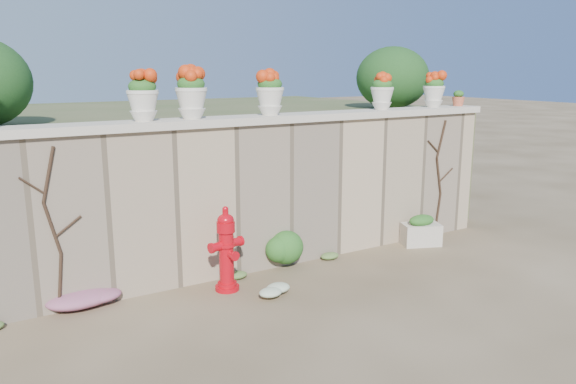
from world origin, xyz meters
TOP-DOWN VIEW (x-y plane):
  - ground at (0.00, 0.00)m, footprint 80.00×80.00m
  - stone_wall at (0.00, 1.80)m, footprint 8.00×0.40m
  - wall_cap at (0.00, 1.80)m, footprint 8.10×0.52m
  - raised_fill at (0.00, 5.00)m, footprint 9.00×6.00m
  - back_shrub_right at (3.40, 3.00)m, footprint 1.30×1.30m
  - vine_left at (-2.67, 1.58)m, footprint 0.60×0.04m
  - vine_right at (3.23, 1.58)m, footprint 0.60×0.04m
  - fire_hydrant at (-0.77, 1.23)m, footprint 0.47×0.33m
  - planter_box at (2.62, 1.32)m, footprint 0.66×0.53m
  - green_shrub at (0.27, 1.55)m, footprint 0.68×0.61m
  - magenta_clump at (-2.35, 1.55)m, footprint 0.99×0.66m
  - white_flowers at (-0.36, 0.71)m, footprint 0.53×0.42m
  - urn_pot_1 at (-1.53, 1.80)m, footprint 0.37×0.37m
  - urn_pot_2 at (-0.93, 1.80)m, footprint 0.39×0.39m
  - urn_pot_3 at (0.19, 1.80)m, footprint 0.38×0.38m
  - urn_pot_4 at (2.14, 1.80)m, footprint 0.35×0.35m
  - urn_pot_5 at (3.22, 1.80)m, footprint 0.35×0.35m
  - terracotta_pot at (3.80, 1.80)m, footprint 0.21×0.21m

SIDE VIEW (x-z plane):
  - ground at x=0.00m, z-range 0.00..0.00m
  - white_flowers at x=-0.36m, z-range 0.00..0.19m
  - magenta_clump at x=-2.35m, z-range 0.00..0.26m
  - planter_box at x=2.62m, z-range -0.02..0.47m
  - green_shrub at x=0.27m, z-range 0.00..0.65m
  - fire_hydrant at x=-0.77m, z-range 0.00..1.07m
  - vine_left at x=-2.67m, z-range 0.04..1.94m
  - vine_right at x=3.23m, z-range 0.04..1.94m
  - stone_wall at x=0.00m, z-range 0.00..2.00m
  - raised_fill at x=0.00m, z-range 0.00..2.00m
  - wall_cap at x=0.00m, z-range 2.00..2.10m
  - terracotta_pot at x=3.80m, z-range 2.09..2.34m
  - urn_pot_4 at x=2.14m, z-range 2.10..2.64m
  - urn_pot_5 at x=3.22m, z-range 2.10..2.64m
  - urn_pot_1 at x=-1.53m, z-range 2.10..2.68m
  - urn_pot_3 at x=0.19m, z-range 2.10..2.69m
  - urn_pot_2 at x=-0.93m, z-range 2.10..2.71m
  - back_shrub_right at x=3.40m, z-range 2.00..3.10m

